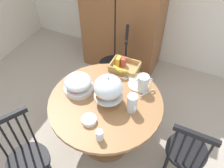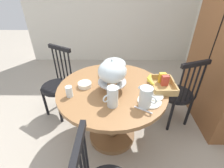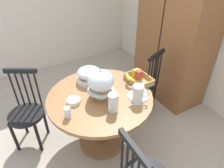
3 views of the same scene
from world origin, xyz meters
name	(u,v)px [view 2 (image 2 of 3)]	position (x,y,z in m)	size (l,w,h in m)	color
ground_plane	(107,144)	(0.00, 0.00, 0.00)	(10.00, 10.00, 0.00)	#A89E8E
wall_left	(128,0)	(-2.43, 0.36, 1.30)	(0.06, 4.32, 2.60)	silver
dining_table	(112,105)	(-0.12, 0.06, 0.51)	(1.14, 1.14, 0.74)	olive
windsor_chair_near_window	(58,86)	(-0.58, -0.68, 0.45)	(0.45, 0.45, 0.97)	black
windsor_chair_facing_door	(178,95)	(-0.39, 0.88, 0.45)	(0.43, 0.43, 0.97)	black
pastry_stand_with_dome	(112,73)	(-0.09, 0.06, 0.94)	(0.28, 0.28, 0.34)	silver
fruit_platter_covered	(114,67)	(-0.44, 0.08, 0.83)	(0.30, 0.30, 0.18)	silver
orange_juice_pitcher	(112,98)	(0.15, 0.06, 0.83)	(0.13, 0.16, 0.19)	silver
milk_pitcher	(146,98)	(0.15, 0.35, 0.83)	(0.15, 0.16, 0.19)	silver
cereal_basket	(161,83)	(-0.15, 0.57, 0.78)	(0.32, 0.30, 0.12)	tan
china_plate_large	(149,101)	(0.09, 0.40, 0.75)	(0.22, 0.22, 0.01)	white
china_plate_small	(155,96)	(0.03, 0.47, 0.76)	(0.15, 0.15, 0.01)	white
cereal_bowl	(85,85)	(-0.15, -0.23, 0.76)	(0.14, 0.14, 0.04)	white
drinking_glass	(69,92)	(0.02, -0.35, 0.80)	(0.06, 0.06, 0.11)	silver
table_knife	(155,94)	(-0.02, 0.48, 0.74)	(0.17, 0.01, 0.01)	silver
dinner_fork	(156,92)	(-0.05, 0.49, 0.74)	(0.17, 0.01, 0.01)	silver
soup_spoon	(143,110)	(0.21, 0.33, 0.74)	(0.17, 0.01, 0.01)	silver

